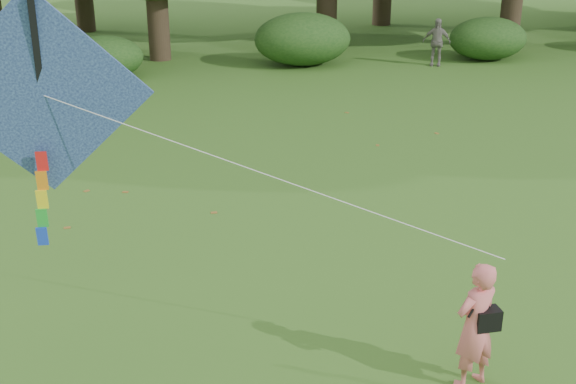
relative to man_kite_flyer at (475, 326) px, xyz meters
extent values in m
plane|color=#265114|center=(-0.62, 0.92, -0.81)|extent=(100.00, 100.00, 0.00)
imported|color=#E76E6C|center=(0.00, 0.00, 0.00)|extent=(0.68, 0.56, 1.62)
imported|color=gray|center=(7.05, 17.69, 0.04)|extent=(1.07, 0.81, 1.69)
cube|color=black|center=(0.12, -0.03, 0.10)|extent=(0.30, 0.20, 0.26)
cylinder|color=black|center=(0.00, -0.04, 0.41)|extent=(0.33, 0.14, 0.47)
cube|color=#2563A1|center=(-4.80, 2.47, 2.41)|extent=(2.72, 0.55, 2.68)
cube|color=black|center=(-4.80, 2.50, 2.41)|extent=(0.19, 0.73, 2.41)
cylinder|color=white|center=(-2.27, 1.21, 1.64)|extent=(5.06, 2.53, 1.56)
cube|color=red|center=(-4.90, 2.49, 1.55)|extent=(0.14, 0.06, 0.26)
cube|color=orange|center=(-4.93, 2.49, 1.29)|extent=(0.14, 0.06, 0.26)
cube|color=yellow|center=(-4.96, 2.49, 1.03)|extent=(0.14, 0.06, 0.26)
cube|color=green|center=(-4.99, 2.49, 0.77)|extent=(0.14, 0.06, 0.26)
cube|color=blue|center=(-5.02, 2.49, 0.51)|extent=(0.14, 0.06, 0.26)
cylinder|color=#3A2D1E|center=(-2.62, 20.92, 0.76)|extent=(0.80, 0.80, 3.15)
cylinder|color=#3A2D1E|center=(11.38, 20.42, 0.90)|extent=(0.83, 0.83, 3.43)
ellipsoid|color=#264919|center=(-4.62, 18.02, -0.10)|extent=(2.66, 2.09, 1.42)
ellipsoid|color=#264919|center=(2.38, 18.82, 0.13)|extent=(3.50, 2.75, 1.88)
ellipsoid|color=#264919|center=(9.38, 18.32, -0.02)|extent=(2.94, 2.31, 1.58)
cube|color=brown|center=(3.75, 9.77, -0.81)|extent=(0.11, 0.14, 0.01)
cube|color=brown|center=(-2.40, 5.87, -0.81)|extent=(0.12, 0.08, 0.01)
cube|color=brown|center=(2.08, 12.16, -0.81)|extent=(0.13, 0.14, 0.01)
cube|color=brown|center=(-5.29, 12.45, -0.81)|extent=(0.14, 0.11, 0.01)
cube|color=brown|center=(1.96, 9.15, -0.81)|extent=(0.12, 0.14, 0.01)
cube|color=brown|center=(-4.79, 7.53, -0.81)|extent=(0.14, 0.14, 0.01)
cube|color=brown|center=(-4.02, 7.30, -0.81)|extent=(0.14, 0.11, 0.01)
cube|color=brown|center=(-5.06, 5.74, -0.81)|extent=(0.13, 0.09, 0.01)
camera|label=1|loc=(-3.68, -6.62, 4.56)|focal=45.00mm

